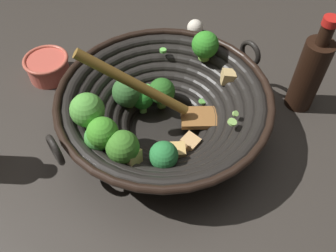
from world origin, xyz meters
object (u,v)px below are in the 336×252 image
object	(u,v)px
garlic_bulb	(195,28)
soy_sauce_bottle	(309,73)
wok	(162,108)
prep_bowl	(48,67)

from	to	relation	value
garlic_bulb	soy_sauce_bottle	bearing A→B (deg)	-116.72
soy_sauce_bottle	garlic_bulb	bearing A→B (deg)	63.28
soy_sauce_bottle	garlic_bulb	xyz separation A→B (m)	(0.14, 0.28, -0.07)
wok	garlic_bulb	xyz separation A→B (m)	(0.32, 0.05, -0.05)
soy_sauce_bottle	garlic_bulb	world-z (taller)	soy_sauce_bottle
prep_bowl	garlic_bulb	size ratio (longest dim) A/B	2.45
garlic_bulb	prep_bowl	bearing A→B (deg)	137.13
garlic_bulb	wok	bearing A→B (deg)	-171.48
soy_sauce_bottle	wok	bearing A→B (deg)	127.71
wok	garlic_bulb	bearing A→B (deg)	8.52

